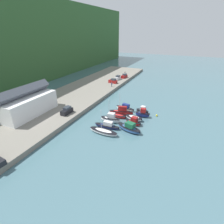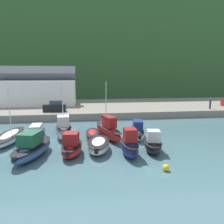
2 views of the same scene
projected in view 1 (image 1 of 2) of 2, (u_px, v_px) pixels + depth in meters
name	position (u px, v px, depth m)	size (l,w,h in m)	color
ground_plane	(118.00, 115.00, 56.42)	(320.00, 320.00, 0.00)	#476B75
quay_promenade	(63.00, 102.00, 64.32)	(137.17, 23.22, 1.33)	gray
harbor_clubhouse	(27.00, 104.00, 52.86)	(17.39, 8.38, 8.99)	white
moored_boat_0	(103.00, 132.00, 46.00)	(2.90, 8.19, 6.76)	white
moored_boat_1	(107.00, 126.00, 48.72)	(1.94, 7.52, 2.03)	navy
moored_boat_2	(111.00, 119.00, 51.51)	(2.60, 6.03, 7.20)	silver
moored_boat_3	(119.00, 116.00, 54.43)	(1.97, 4.96, 1.06)	red
moored_boat_4	(121.00, 112.00, 55.88)	(3.55, 7.95, 7.45)	red
moored_boat_5	(125.00, 108.00, 59.43)	(2.76, 7.01, 2.30)	white
moored_boat_6	(129.00, 128.00, 46.93)	(4.14, 7.37, 2.69)	#33568E
moored_boat_7	(134.00, 122.00, 50.24)	(2.69, 4.89, 2.45)	red
moored_boat_8	(134.00, 118.00, 52.99)	(3.19, 5.66, 1.27)	white
moored_boat_9	(143.00, 114.00, 54.66)	(1.72, 4.51, 2.94)	navy
moored_boat_10	(142.00, 111.00, 57.36)	(2.62, 4.47, 2.43)	black
parked_car_0	(113.00, 81.00, 85.01)	(2.35, 4.40, 2.16)	maroon
parked_car_1	(124.00, 76.00, 94.38)	(4.42, 2.39, 2.16)	maroon
parked_car_2	(67.00, 111.00, 53.94)	(4.26, 1.94, 2.16)	black
parked_car_3	(118.00, 78.00, 90.95)	(4.32, 2.11, 2.16)	silver
person_on_quay	(112.00, 84.00, 79.42)	(0.40, 0.40, 2.14)	#232838
dog_on_quay	(125.00, 72.00, 104.96)	(0.68, 0.84, 0.68)	black
mooring_buoy_0	(157.00, 115.00, 55.45)	(0.59, 0.59, 0.59)	yellow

